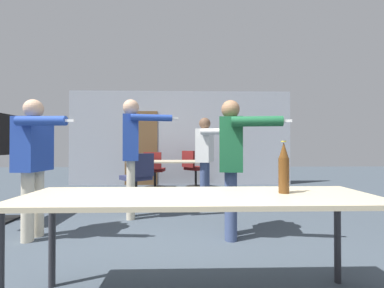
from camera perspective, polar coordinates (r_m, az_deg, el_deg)
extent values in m
cube|color=#A3A8B2|center=(7.21, -2.50, 1.38)|extent=(6.18, 0.10, 2.62)
cube|color=brown|center=(7.25, -11.24, -0.87)|extent=(0.90, 0.02, 2.05)
cube|color=#C6B793|center=(1.74, 1.51, -11.68)|extent=(2.32, 0.68, 0.03)
cylinder|color=#2D2D33|center=(2.33, -28.66, -18.11)|extent=(0.05, 0.05, 0.71)
cylinder|color=#2D2D33|center=(2.42, 29.61, -17.48)|extent=(0.05, 0.05, 0.71)
cube|color=#C6B793|center=(5.83, -5.06, -3.89)|extent=(1.78, 0.82, 0.03)
cylinder|color=#2D2D33|center=(5.63, -13.82, -7.78)|extent=(0.05, 0.05, 0.71)
cylinder|color=#2D2D33|center=(5.52, 3.40, -7.94)|extent=(0.05, 0.05, 0.71)
cylinder|color=#2D2D33|center=(6.31, -12.45, -7.00)|extent=(0.05, 0.05, 0.71)
cylinder|color=#2D2D33|center=(6.21, 2.84, -7.12)|extent=(0.05, 0.05, 0.71)
cylinder|color=#3D4C75|center=(3.21, 8.52, -12.68)|extent=(0.14, 0.14, 0.78)
cylinder|color=#3D4C75|center=(3.02, 8.63, -13.43)|extent=(0.14, 0.14, 0.78)
cube|color=#195633|center=(3.04, 8.55, -0.11)|extent=(0.32, 0.49, 0.61)
sphere|color=#936B4C|center=(3.07, 8.54, 7.64)|extent=(0.22, 0.22, 0.22)
cylinder|color=#195633|center=(3.32, 8.41, -0.57)|extent=(0.11, 0.11, 0.53)
cylinder|color=#195633|center=(2.79, 14.19, 4.90)|extent=(0.54, 0.18, 0.11)
cube|color=white|center=(2.85, 20.12, 4.82)|extent=(0.12, 0.05, 0.03)
cylinder|color=beige|center=(3.62, -31.04, -11.19)|extent=(0.13, 0.13, 0.78)
cylinder|color=beige|center=(3.48, -32.70, -11.63)|extent=(0.13, 0.13, 0.78)
cube|color=#23429E|center=(3.49, -31.79, -0.09)|extent=(0.27, 0.44, 0.61)
sphere|color=#DBAD89|center=(3.52, -31.75, 6.69)|extent=(0.22, 0.22, 0.22)
cylinder|color=#23429E|center=(3.71, -29.48, -0.43)|extent=(0.10, 0.10, 0.53)
cylinder|color=#23429E|center=(3.13, -30.49, 4.46)|extent=(0.54, 0.14, 0.10)
cube|color=white|center=(2.98, -25.72, 4.69)|extent=(0.12, 0.04, 0.03)
cylinder|color=#3D4C75|center=(4.93, 3.13, -8.45)|extent=(0.14, 0.14, 0.78)
cylinder|color=#3D4C75|center=(4.75, 2.60, -8.75)|extent=(0.14, 0.14, 0.78)
cube|color=silver|center=(4.79, 2.87, -0.34)|extent=(0.37, 0.50, 0.61)
sphere|color=brown|center=(4.81, 2.86, 4.59)|extent=(0.21, 0.21, 0.21)
cylinder|color=silver|center=(5.06, 3.61, -0.61)|extent=(0.11, 0.11, 0.53)
cylinder|color=silver|center=(4.47, 5.32, 2.78)|extent=(0.54, 0.27, 0.11)
cube|color=white|center=(4.42, 9.06, 2.82)|extent=(0.13, 0.07, 0.03)
cylinder|color=beige|center=(4.07, -13.42, -9.53)|extent=(0.12, 0.12, 0.86)
cylinder|color=beige|center=(3.90, -13.47, -9.91)|extent=(0.12, 0.12, 0.86)
cube|color=#23429E|center=(3.94, -13.42, 1.36)|extent=(0.29, 0.43, 0.67)
sphere|color=#DBAD89|center=(3.98, -13.40, 7.93)|extent=(0.24, 0.24, 0.24)
cylinder|color=#23429E|center=(4.18, -13.34, 1.09)|extent=(0.09, 0.09, 0.58)
cylinder|color=#23429E|center=(3.72, -8.97, 5.80)|extent=(0.59, 0.20, 0.09)
cube|color=white|center=(3.75, -4.03, 5.74)|extent=(0.12, 0.06, 0.03)
cylinder|color=black|center=(6.76, -8.23, -9.50)|extent=(0.52, 0.52, 0.03)
cylinder|color=black|center=(6.73, -8.23, -7.71)|extent=(0.06, 0.06, 0.39)
cube|color=maroon|center=(6.70, -8.22, -5.70)|extent=(0.51, 0.51, 0.08)
cube|color=maroon|center=(6.43, -8.77, -3.68)|extent=(0.44, 0.11, 0.42)
cylinder|color=black|center=(6.79, 0.85, -9.46)|extent=(0.52, 0.52, 0.03)
cylinder|color=black|center=(6.76, 0.85, -7.56)|extent=(0.06, 0.06, 0.43)
cube|color=maroon|center=(6.73, 0.85, -5.42)|extent=(0.65, 0.65, 0.08)
cube|color=maroon|center=(6.55, -0.85, -3.37)|extent=(0.32, 0.38, 0.42)
cylinder|color=black|center=(5.06, -12.39, -12.51)|extent=(0.52, 0.52, 0.03)
cylinder|color=black|center=(5.02, -12.38, -10.07)|extent=(0.06, 0.06, 0.41)
cube|color=navy|center=(4.99, -12.38, -7.30)|extent=(0.65, 0.65, 0.08)
cube|color=navy|center=(4.74, -10.89, -4.62)|extent=(0.38, 0.32, 0.42)
cylinder|color=#563314|center=(1.88, 19.73, -6.61)|extent=(0.07, 0.07, 0.24)
cone|color=#563314|center=(1.87, 19.71, -1.26)|extent=(0.06, 0.06, 0.11)
cylinder|color=gold|center=(1.87, 19.70, 0.54)|extent=(0.03, 0.03, 0.01)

